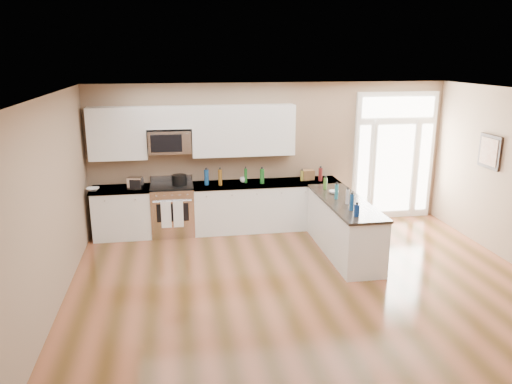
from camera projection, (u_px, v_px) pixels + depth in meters
ground at (331, 323)px, 6.36m from camera, size 8.00×8.00×0.00m
room_shell at (337, 195)px, 5.90m from camera, size 8.00×8.00×8.00m
back_cabinet_left at (123, 214)px, 9.29m from camera, size 1.10×0.66×0.94m
back_cabinet_right at (266, 207)px, 9.72m from camera, size 2.85×0.66×0.94m
peninsula_cabinet at (344, 229)px, 8.52m from camera, size 0.69×2.32×0.94m
upper_cabinet_left at (117, 134)px, 9.03m from camera, size 1.04×0.33×0.95m
upper_cabinet_right at (243, 130)px, 9.40m from camera, size 1.94×0.33×0.95m
upper_cabinet_short at (169, 117)px, 9.11m from camera, size 0.82×0.33×0.40m
microwave at (170, 141)px, 9.19m from camera, size 0.78×0.41×0.42m
entry_door at (394, 156)px, 10.17m from camera, size 1.70×0.10×2.60m
wall_art_near at (490, 152)px, 8.55m from camera, size 0.05×0.58×0.58m
kitchen_range at (173, 209)px, 9.43m from camera, size 0.79×0.70×1.08m
stockpot at (179, 180)px, 9.30m from camera, size 0.30×0.30×0.21m
toaster_oven at (135, 183)px, 9.08m from camera, size 0.29×0.25×0.22m
cardboard_box at (308, 175)px, 9.75m from camera, size 0.26×0.21×0.19m
bowl_left at (93, 189)px, 8.97m from camera, size 0.22×0.22×0.05m
bowl_peninsula at (334, 192)px, 8.79m from camera, size 0.22×0.22×0.05m
cup_counter at (243, 180)px, 9.56m from camera, size 0.16×0.16×0.10m
counter_bottles at (285, 183)px, 8.97m from camera, size 2.28×2.38×0.30m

